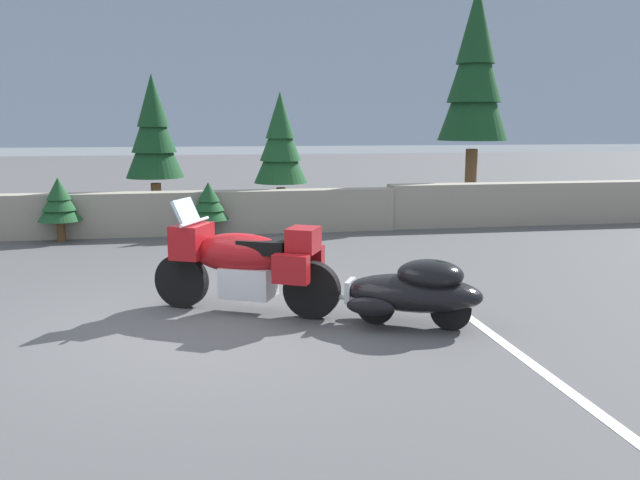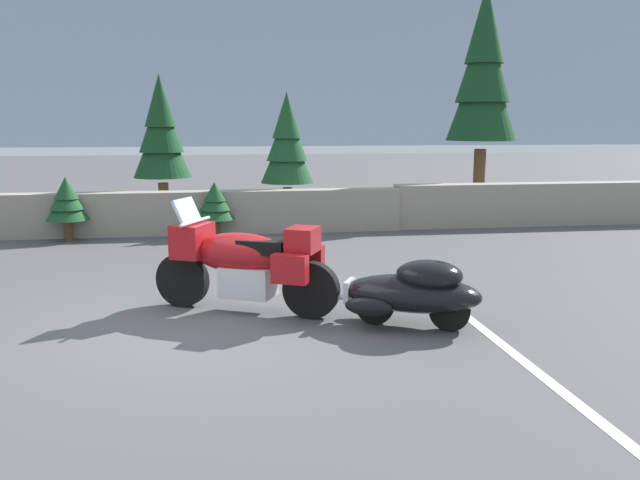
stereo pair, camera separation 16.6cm
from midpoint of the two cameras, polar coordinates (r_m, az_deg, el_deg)
The scene contains 11 objects.
ground_plane at distance 7.28m, azimuth -10.50°, elevation -7.72°, with size 80.00×80.00×0.00m, color #4C4C4F.
stone_guard_wall at distance 13.43m, azimuth -9.55°, elevation 2.45°, with size 24.00×0.56×0.93m.
distant_ridgeline at distance 103.46m, azimuth -8.87°, elevation 13.28°, with size 240.00×80.00×16.00m, color #99A8BF.
touring_motorcycle at distance 7.71m, azimuth -6.05°, elevation -1.80°, with size 2.14×1.33×1.33m.
car_shaped_trailer at distance 7.23m, azimuth 8.78°, elevation -4.40°, with size 2.14×1.28×0.76m.
pine_tree_tall at distance 16.65m, azimuth 14.37°, elevation 14.09°, with size 1.69×1.69×5.49m.
pine_tree_secondary at distance 14.18m, azimuth -2.55°, elevation 8.49°, with size 1.15×1.15×2.87m.
pine_tree_far_right at distance 14.51m, azimuth -13.38°, elevation 9.17°, with size 1.23×1.23×3.24m.
pine_sapling_near at distance 12.93m, azimuth -8.80°, elevation 3.24°, with size 0.78×0.78×1.09m.
pine_sapling_farther at distance 13.26m, azimuth -20.90°, elevation 3.21°, with size 0.81×0.81×1.21m.
parking_stripe_marker at distance 6.51m, azimuth 18.30°, elevation -10.21°, with size 0.12×3.60×0.01m, color silver.
Camera 2 is at (0.38, -6.94, 2.22)m, focal length 36.68 mm.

